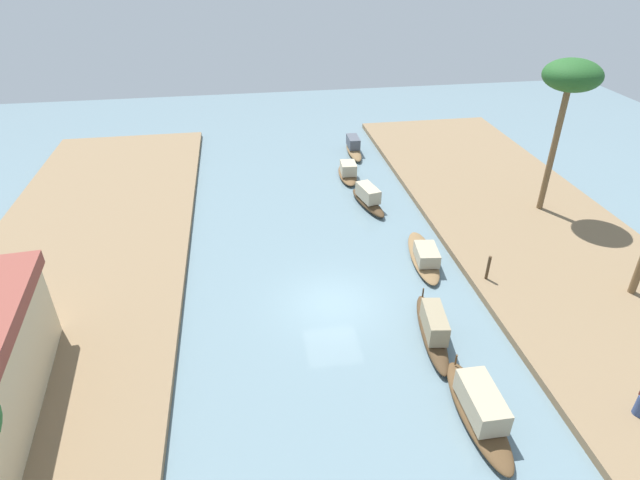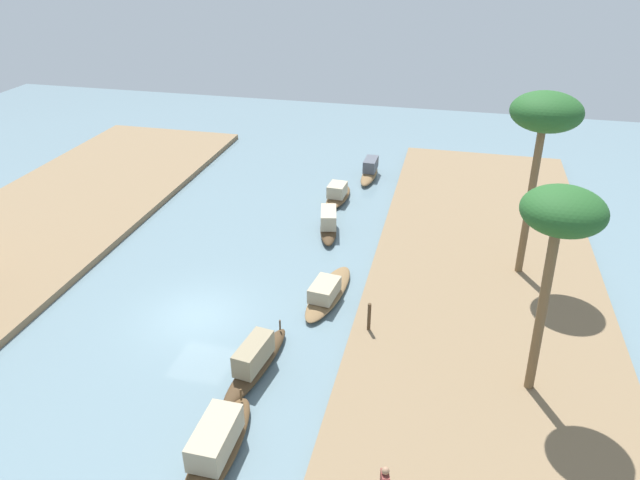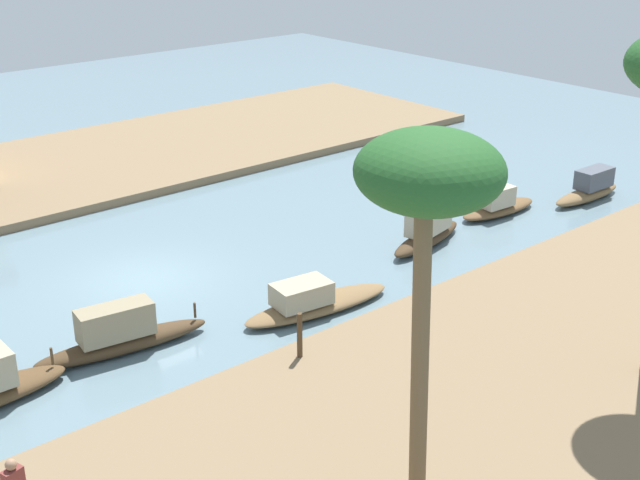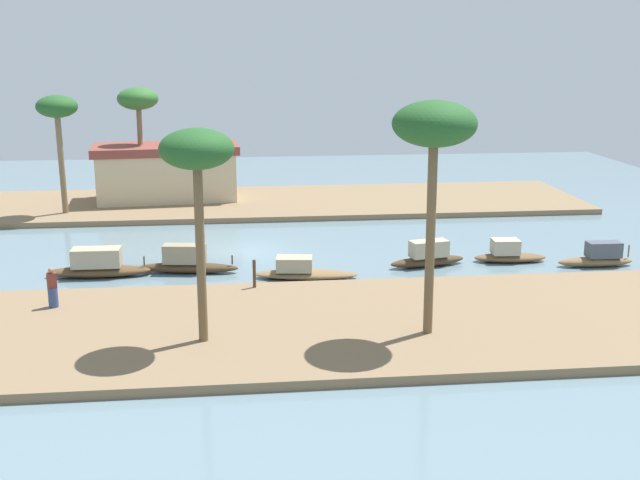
{
  "view_description": "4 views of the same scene",
  "coord_description": "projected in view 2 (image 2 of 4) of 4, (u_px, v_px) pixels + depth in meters",
  "views": [
    {
      "loc": [
        -17.21,
        3.33,
        14.11
      ],
      "look_at": [
        4.2,
        -0.08,
        0.76
      ],
      "focal_mm": 28.47,
      "sensor_mm": 36.0,
      "label": 1
    },
    {
      "loc": [
        -18.54,
        -9.72,
        14.49
      ],
      "look_at": [
        6.64,
        -3.73,
        0.64
      ],
      "focal_mm": 33.02,
      "sensor_mm": 36.0,
      "label": 2
    },
    {
      "loc": [
        -11.79,
        -22.25,
        11.44
      ],
      "look_at": [
        5.2,
        -2.25,
        0.68
      ],
      "focal_mm": 48.98,
      "sensor_mm": 36.0,
      "label": 3
    },
    {
      "loc": [
        -0.41,
        -39.41,
        10.57
      ],
      "look_at": [
        3.66,
        -2.45,
        1.13
      ],
      "focal_mm": 44.1,
      "sensor_mm": 36.0,
      "label": 4
    }
  ],
  "objects": [
    {
      "name": "sampan_with_red_awning",
      "position": [
        338.0,
        194.0,
        34.93
      ],
      "size": [
        3.62,
        1.35,
        1.13
      ],
      "rotation": [
        0.0,
        0.0,
        -0.06
      ],
      "color": "brown",
      "rests_on": "river_water"
    },
    {
      "name": "palm_tree_left_near",
      "position": [
        562.0,
        218.0,
        17.41
      ],
      "size": [
        2.52,
        2.52,
        7.45
      ],
      "color": "brown",
      "rests_on": "riverbank_left"
    },
    {
      "name": "sampan_foreground",
      "position": [
        217.0,
        446.0,
        17.9
      ],
      "size": [
        4.73,
        1.26,
        1.34
      ],
      "rotation": [
        0.0,
        0.0,
        -0.01
      ],
      "color": "brown",
      "rests_on": "river_water"
    },
    {
      "name": "palm_tree_left_far",
      "position": [
        546.0,
        117.0,
        23.9
      ],
      "size": [
        2.91,
        2.91,
        8.31
      ],
      "color": "brown",
      "rests_on": "riverbank_left"
    },
    {
      "name": "river_water",
      "position": [
        197.0,
        316.0,
        24.72
      ],
      "size": [
        68.5,
        68.5,
        0.0
      ],
      "primitive_type": "plane",
      "color": "slate",
      "rests_on": "ground"
    },
    {
      "name": "sampan_near_left_bank",
      "position": [
        327.0,
        292.0,
        25.73
      ],
      "size": [
        4.87,
        1.81,
        1.01
      ],
      "rotation": [
        0.0,
        0.0,
        -0.12
      ],
      "color": "brown",
      "rests_on": "river_water"
    },
    {
      "name": "mooring_post",
      "position": [
        369.0,
        317.0,
        23.07
      ],
      "size": [
        0.14,
        0.14,
        1.22
      ],
      "primitive_type": "cylinder",
      "color": "#4C3823",
      "rests_on": "riverbank_left"
    },
    {
      "name": "sampan_with_tall_canopy",
      "position": [
        370.0,
        171.0,
        38.12
      ],
      "size": [
        3.72,
        0.96,
        1.2
      ],
      "rotation": [
        0.0,
        0.0,
        -0.02
      ],
      "color": "brown",
      "rests_on": "river_water"
    },
    {
      "name": "riverbank_left",
      "position": [
        486.0,
        355.0,
        22.24
      ],
      "size": [
        44.99,
        10.42,
        0.34
      ],
      "primitive_type": "cube",
      "color": "#846B4C",
      "rests_on": "ground"
    },
    {
      "name": "sampan_midstream",
      "position": [
        328.0,
        224.0,
        31.26
      ],
      "size": [
        3.96,
        1.68,
        1.27
      ],
      "rotation": [
        0.0,
        0.0,
        0.22
      ],
      "color": "#47331E",
      "rests_on": "river_water"
    },
    {
      "name": "sampan_open_hull",
      "position": [
        255.0,
        361.0,
        21.41
      ],
      "size": [
        4.8,
        1.53,
        1.36
      ],
      "rotation": [
        0.0,
        0.0,
        -0.14
      ],
      "color": "#47331E",
      "rests_on": "river_water"
    }
  ]
}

